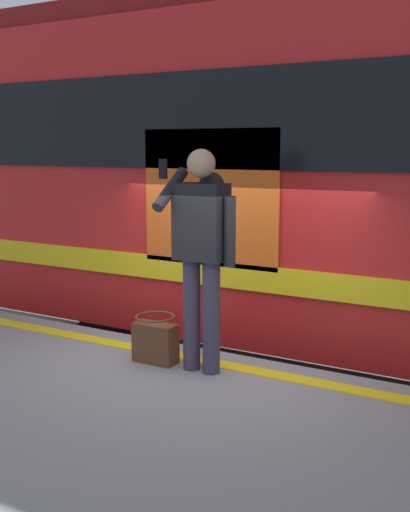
% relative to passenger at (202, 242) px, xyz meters
% --- Properties ---
extents(ground_plane, '(26.05, 26.05, 0.00)m').
position_rel_passenger_xyz_m(ground_plane, '(0.16, -0.49, -2.13)').
color(ground_plane, '#3D3D3F').
extents(safety_line, '(17.02, 0.16, 0.01)m').
position_rel_passenger_xyz_m(safety_line, '(0.16, -0.19, -1.04)').
color(safety_line, yellow).
rests_on(safety_line, platform).
extents(track_rail_near, '(22.58, 0.08, 0.16)m').
position_rel_passenger_xyz_m(track_rail_near, '(0.16, -1.67, -2.05)').
color(track_rail_near, slate).
rests_on(track_rail_near, ground).
extents(track_rail_far, '(22.58, 0.08, 0.16)m').
position_rel_passenger_xyz_m(track_rail_far, '(0.16, -3.10, -2.05)').
color(track_rail_far, slate).
rests_on(track_rail_far, ground).
extents(passenger, '(0.57, 0.55, 1.76)m').
position_rel_passenger_xyz_m(passenger, '(0.00, 0.00, 0.00)').
color(passenger, '#383347').
rests_on(passenger, platform).
extents(handbag, '(0.37, 0.33, 0.40)m').
position_rel_passenger_xyz_m(handbag, '(0.43, 0.03, -0.86)').
color(handbag, '#59331E').
rests_on(handbag, platform).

